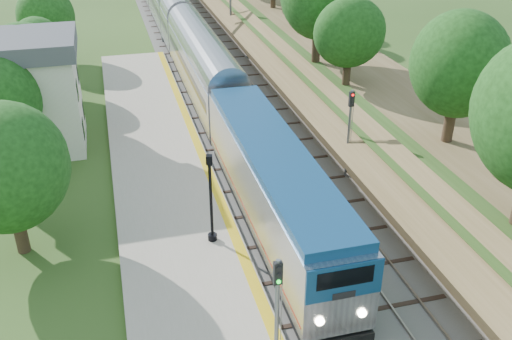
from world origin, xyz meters
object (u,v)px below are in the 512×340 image
object	(u,v)px
station_building	(18,94)
signal_platform	(277,306)
lamppost_far	(211,204)
signal_farside	(349,125)

from	to	relation	value
station_building	signal_platform	distance (m)	26.90
lamppost_far	signal_platform	xyz separation A→B (m)	(0.66, -9.41, 1.11)
signal_platform	lamppost_far	bearing A→B (deg)	94.01
station_building	lamppost_far	distance (m)	18.41
signal_platform	station_building	bearing A→B (deg)	114.37
lamppost_far	signal_platform	bearing A→B (deg)	-85.99
station_building	lamppost_far	xyz separation A→B (m)	(10.44, -15.09, -1.49)
lamppost_far	signal_farside	size ratio (longest dim) A/B	0.86
station_building	signal_platform	size ratio (longest dim) A/B	1.59
signal_platform	signal_farside	bearing A→B (deg)	58.13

